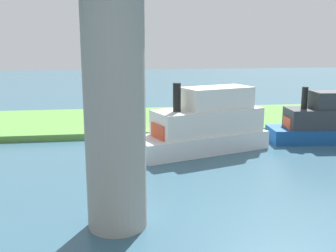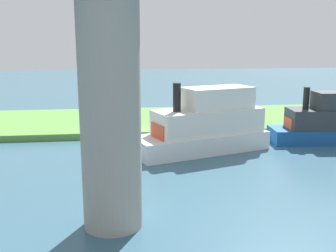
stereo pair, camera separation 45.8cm
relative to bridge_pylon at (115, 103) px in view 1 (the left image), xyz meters
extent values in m
plane|color=#386075|center=(-1.79, -15.33, -5.18)|extent=(160.00, 160.00, 0.00)
cube|color=#5B9342|center=(-1.79, -21.33, -4.93)|extent=(80.00, 12.00, 0.50)
cylinder|color=#9E998E|center=(0.00, 0.00, 0.00)|extent=(2.44, 2.44, 10.35)
cylinder|color=#2D334C|center=(1.70, -18.18, -4.40)|extent=(0.29, 0.29, 0.55)
cylinder|color=gold|center=(1.70, -18.18, -3.83)|extent=(0.46, 0.46, 0.60)
sphere|color=tan|center=(1.70, -18.18, -3.41)|extent=(0.24, 0.24, 0.24)
cylinder|color=brown|center=(-4.24, -16.08, -4.22)|extent=(0.20, 0.20, 0.90)
cube|color=#195199|center=(-16.00, -12.34, -4.62)|extent=(8.49, 3.50, 1.10)
cube|color=#33383D|center=(-16.46, -12.30, -3.34)|extent=(6.82, 3.07, 1.47)
cylinder|color=black|center=(-14.35, -12.49, -1.77)|extent=(0.46, 0.46, 1.65)
cube|color=#D84C2D|center=(-13.80, -12.54, -3.66)|extent=(1.62, 1.78, 0.83)
cube|color=white|center=(-6.02, -10.94, -4.54)|extent=(10.07, 6.07, 1.27)
cube|color=white|center=(-6.53, -11.11, -3.05)|extent=(8.16, 5.15, 1.70)
cube|color=white|center=(-7.23, -11.35, -1.46)|extent=(5.30, 3.82, 1.49)
cylinder|color=black|center=(-4.21, -10.33, -1.25)|extent=(0.53, 0.53, 1.91)
cube|color=#D84C2D|center=(-3.61, -10.13, -3.42)|extent=(2.22, 2.35, 0.96)
camera|label=1|loc=(0.16, 15.83, 2.40)|focal=43.04mm
camera|label=2|loc=(-0.30, 15.89, 2.40)|focal=43.04mm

